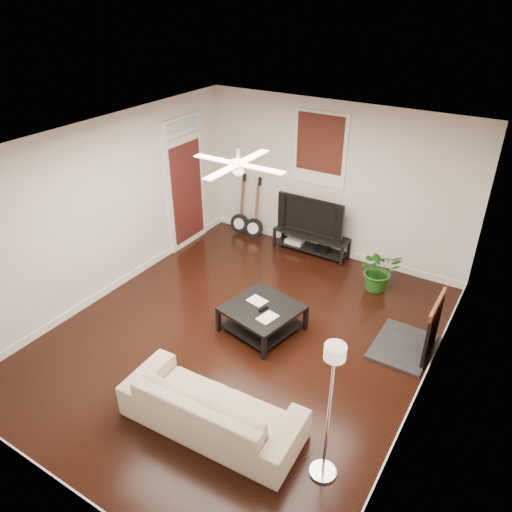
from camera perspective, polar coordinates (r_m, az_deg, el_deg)
The scene contains 14 objects.
room at distance 6.40m, azimuth -1.89°, elevation 0.45°, with size 5.01×6.01×2.81m.
brick_accent at distance 6.47m, azimuth 22.08°, elevation -1.60°, with size 0.02×2.20×2.80m, color #A84C36.
fireplace at distance 7.00m, azimuth 18.35°, elevation -7.57°, with size 0.80×1.10×0.92m, color black.
window_back at distance 8.72m, azimuth 7.44°, elevation 12.25°, with size 1.00×0.06×1.30m, color #3D1B10.
door_left at distance 9.20m, azimuth -8.19°, elevation 8.49°, with size 0.08×1.00×2.50m, color white.
tv_stand at distance 9.22m, azimuth 6.41°, elevation 1.51°, with size 1.43×0.38×0.40m, color black.
tv at distance 8.99m, azimuth 6.66°, elevation 4.77°, with size 1.28×0.17×0.74m, color black.
coffee_table at distance 7.19m, azimuth 0.72°, elevation -7.29°, with size 0.96×0.96×0.40m, color black.
sofa at distance 5.81m, azimuth -5.15°, elevation -17.00°, with size 2.11×0.82×0.62m, color #BCA78D.
floor_lamp at distance 5.00m, azimuth 8.46°, elevation -17.78°, with size 0.28×0.28×1.72m, color white, non-canonical shape.
potted_plant at distance 8.24m, azimuth 14.14°, elevation -1.60°, with size 0.66×0.57×0.74m, color #215D1A.
guitar_left at distance 9.72m, azimuth -1.94°, elevation 5.95°, with size 0.38×0.27×1.24m, color black, non-canonical shape.
guitar_right at distance 9.52m, azimuth -0.28°, elevation 5.44°, with size 0.38×0.27×1.24m, color black, non-canonical shape.
ceiling_fan at distance 5.91m, azimuth -2.09°, elevation 10.66°, with size 1.24×1.24×0.32m, color white, non-canonical shape.
Camera 1 is at (3.13, -4.63, 4.51)m, focal length 34.36 mm.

